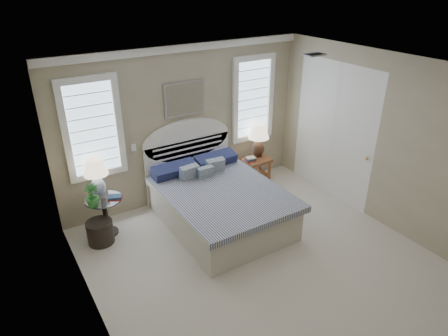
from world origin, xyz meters
TOP-DOWN VIEW (x-y plane):
  - floor at (0.00, 0.00)m, footprint 4.50×5.00m
  - ceiling at (0.00, 0.00)m, footprint 4.50×5.00m
  - wall_back at (0.00, 2.50)m, footprint 4.50×0.02m
  - wall_left at (-2.25, 0.00)m, footprint 0.02×5.00m
  - wall_right at (2.25, 0.00)m, footprint 0.02×5.00m
  - crown_molding at (0.00, 2.46)m, footprint 4.50×0.08m
  - hvac_vent at (1.20, 0.80)m, footprint 0.30×0.20m
  - switch_plate at (-0.95, 2.48)m, footprint 0.08×0.01m
  - window_left at (-1.55, 2.48)m, footprint 0.90×0.06m
  - window_right at (1.40, 2.48)m, footprint 0.90×0.06m
  - painting at (0.00, 2.46)m, footprint 0.74×0.04m
  - closet_door at (2.23, 1.20)m, footprint 0.02×1.80m
  - bed at (0.00, 1.46)m, footprint 1.72×2.28m
  - side_table_left at (-1.65, 2.05)m, footprint 0.56×0.56m
  - nightstand_right at (1.30, 2.15)m, footprint 0.50×0.40m
  - floor_pot at (-1.81, 1.88)m, footprint 0.44×0.44m
  - lamp_left at (-1.66, 2.21)m, footprint 0.47×0.47m
  - lamp_right at (1.39, 2.24)m, footprint 0.49×0.49m
  - potted_plant at (-1.84, 1.91)m, footprint 0.25×0.25m
  - books_left at (-1.50, 1.94)m, footprint 0.24×0.21m
  - books_right at (1.14, 2.13)m, footprint 0.22×0.18m

SIDE VIEW (x-z plane):
  - floor at x=0.00m, z-range -0.01..0.01m
  - floor_pot at x=-1.81m, z-range 0.00..0.36m
  - bed at x=0.00m, z-range -0.35..1.12m
  - nightstand_right at x=1.30m, z-range 0.12..0.65m
  - side_table_left at x=-1.65m, z-range 0.07..0.70m
  - books_right at x=1.14m, z-range 0.53..0.61m
  - books_left at x=-1.50m, z-range 0.63..0.68m
  - potted_plant at x=-1.84m, z-range 0.63..0.98m
  - lamp_right at x=1.39m, z-range 0.60..1.25m
  - lamp_left at x=-1.66m, z-range 0.70..1.30m
  - switch_plate at x=-0.95m, z-range 1.09..1.21m
  - closet_door at x=2.23m, z-range 0.00..2.40m
  - wall_back at x=0.00m, z-range 0.00..2.70m
  - wall_left at x=-2.25m, z-range 0.00..2.70m
  - wall_right at x=2.25m, z-range 0.00..2.70m
  - window_left at x=-1.55m, z-range 0.80..2.40m
  - window_right at x=1.40m, z-range 0.80..2.40m
  - painting at x=0.00m, z-range 1.53..2.11m
  - crown_molding at x=0.00m, z-range 2.58..2.70m
  - hvac_vent at x=1.20m, z-range 2.67..2.69m
  - ceiling at x=0.00m, z-range 2.70..2.71m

